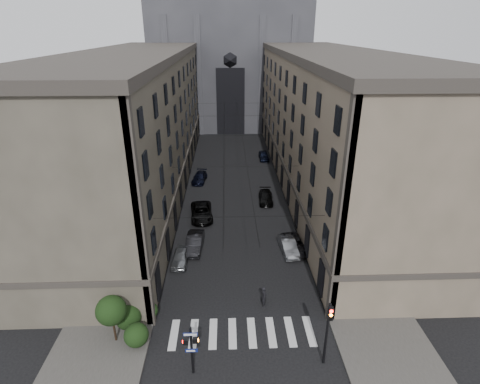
{
  "coord_description": "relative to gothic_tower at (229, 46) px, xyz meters",
  "views": [
    {
      "loc": [
        -0.99,
        -17.05,
        21.65
      ],
      "look_at": [
        0.04,
        10.55,
        9.47
      ],
      "focal_mm": 28.0,
      "sensor_mm": 36.0,
      "label": 1
    }
  ],
  "objects": [
    {
      "name": "sidewalk_left",
      "position": [
        -10.5,
        -38.96,
        -17.72
      ],
      "size": [
        7.0,
        80.0,
        0.15
      ],
      "primitive_type": "cube",
      "color": "#383533",
      "rests_on": "ground"
    },
    {
      "name": "car_right_far",
      "position": [
        5.63,
        -28.62,
        -17.08
      ],
      "size": [
        1.73,
        4.21,
        1.43
      ],
      "primitive_type": "imported",
      "rotation": [
        0.0,
        0.0,
        0.01
      ],
      "color": "black",
      "rests_on": "ground"
    },
    {
      "name": "traffic_light_right",
      "position": [
        5.6,
        -73.04,
        -14.51
      ],
      "size": [
        0.34,
        0.5,
        5.2
      ],
      "color": "black",
      "rests_on": "ground"
    },
    {
      "name": "car_left_near",
      "position": [
        -5.76,
        -60.28,
        -17.13
      ],
      "size": [
        1.78,
        3.98,
        1.33
      ],
      "primitive_type": "imported",
      "rotation": [
        0.0,
        0.0,
        -0.05
      ],
      "color": "slate",
      "rests_on": "ground"
    },
    {
      "name": "car_right_midfar",
      "position": [
        4.2,
        -46.29,
        -17.14
      ],
      "size": [
        2.07,
        4.59,
        1.31
      ],
      "primitive_type": "imported",
      "rotation": [
        0.0,
        0.0,
        -0.05
      ],
      "color": "black",
      "rests_on": "ground"
    },
    {
      "name": "building_left",
      "position": [
        -13.44,
        -38.96,
        -8.45
      ],
      "size": [
        13.6,
        60.6,
        18.85
      ],
      "color": "#464035",
      "rests_on": "ground"
    },
    {
      "name": "car_right_near",
      "position": [
        5.32,
        -58.77,
        -17.1
      ],
      "size": [
        1.84,
        4.33,
        1.39
      ],
      "primitive_type": "imported",
      "rotation": [
        0.0,
        0.0,
        0.09
      ],
      "color": "slate",
      "rests_on": "ground"
    },
    {
      "name": "shrub_cluster",
      "position": [
        -8.72,
        -69.95,
        -16.0
      ],
      "size": [
        3.9,
        4.4,
        3.9
      ],
      "color": "black",
      "rests_on": "sidewalk_left"
    },
    {
      "name": "car_left_midnear",
      "position": [
        -4.54,
        -57.81,
        -17.02
      ],
      "size": [
        1.9,
        4.79,
        1.55
      ],
      "primitive_type": "imported",
      "rotation": [
        0.0,
        0.0,
        -0.06
      ],
      "color": "black",
      "rests_on": "ground"
    },
    {
      "name": "gothic_tower",
      "position": [
        0.0,
        0.0,
        0.0
      ],
      "size": [
        35.0,
        23.0,
        58.0
      ],
      "color": "#2D2D33",
      "rests_on": "ground"
    },
    {
      "name": "pedestrian",
      "position": [
        1.97,
        -66.96,
        -16.83
      ],
      "size": [
        0.54,
        0.75,
        1.94
      ],
      "primitive_type": "imported",
      "rotation": [
        0.0,
        0.0,
        1.46
      ],
      "color": "black",
      "rests_on": "ground"
    },
    {
      "name": "tram_wires",
      "position": [
        0.0,
        -39.33,
        -10.55
      ],
      "size": [
        14.0,
        60.0,
        0.43
      ],
      "color": "black",
      "rests_on": "ground"
    },
    {
      "name": "zebra_crossing",
      "position": [
        0.0,
        -69.96,
        -17.79
      ],
      "size": [
        11.0,
        3.2,
        0.01
      ],
      "primitive_type": "cube",
      "color": "beige",
      "rests_on": "ground"
    },
    {
      "name": "pedestrian_signal_left",
      "position": [
        -3.51,
        -73.46,
        -15.48
      ],
      "size": [
        1.02,
        0.38,
        4.0
      ],
      "color": "black",
      "rests_on": "ground"
    },
    {
      "name": "car_right_midnear",
      "position": [
        5.96,
        -58.45,
        -17.15
      ],
      "size": [
        2.79,
        4.95,
        1.3
      ],
      "primitive_type": "imported",
      "rotation": [
        0.0,
        0.0,
        0.14
      ],
      "color": "black",
      "rests_on": "ground"
    },
    {
      "name": "sidewalk_right",
      "position": [
        10.5,
        -38.96,
        -17.72
      ],
      "size": [
        7.0,
        80.0,
        0.15
      ],
      "primitive_type": "cube",
      "color": "#383533",
      "rests_on": "ground"
    },
    {
      "name": "car_left_far",
      "position": [
        -5.19,
        -38.72,
        -17.14
      ],
      "size": [
        2.42,
        4.76,
        1.32
      ],
      "primitive_type": "imported",
      "rotation": [
        0.0,
        0.0,
        -0.13
      ],
      "color": "black",
      "rests_on": "ground"
    },
    {
      "name": "building_right",
      "position": [
        13.44,
        -38.96,
        -8.45
      ],
      "size": [
        13.6,
        60.6,
        18.85
      ],
      "color": "brown",
      "rests_on": "ground"
    },
    {
      "name": "car_left_midfar",
      "position": [
        -4.2,
        -50.69,
        -17.02
      ],
      "size": [
        3.12,
        5.85,
        1.57
      ],
      "primitive_type": "imported",
      "rotation": [
        0.0,
        0.0,
        0.09
      ],
      "color": "black",
      "rests_on": "ground"
    }
  ]
}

